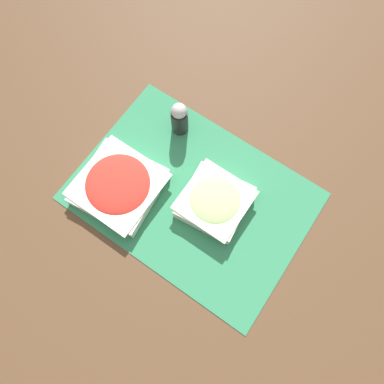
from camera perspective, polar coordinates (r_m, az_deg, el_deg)
ground_plane at (r=0.98m, az=0.00°, el=-0.63°), size 3.00×3.00×0.00m
placemat at (r=0.98m, az=0.00°, el=-0.60°), size 0.60×0.43×0.00m
cucumber_bowl at (r=0.95m, az=3.48°, el=-1.44°), size 0.18×0.18×0.05m
tomato_bowl at (r=0.98m, az=-11.12°, el=0.95°), size 0.22×0.22×0.05m
pepper_shaker at (r=1.01m, az=-1.93°, el=11.20°), size 0.05×0.05×0.11m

